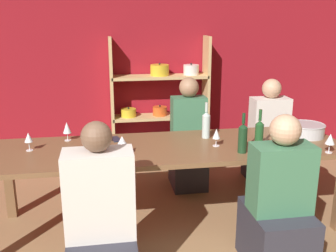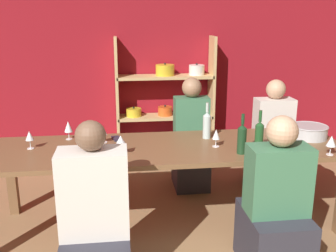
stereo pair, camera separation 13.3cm
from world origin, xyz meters
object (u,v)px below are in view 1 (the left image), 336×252
(wine_glass_red_b, at_px, (89,145))
(wine_glass_empty_a, at_px, (330,139))
(wine_bottle_green, at_px, (206,124))
(wine_glass_red_c, at_px, (122,141))
(dining_table, at_px, (170,154))
(cell_phone, at_px, (116,139))
(mixing_bowl, at_px, (306,130))
(person_far_b, at_px, (268,145))
(wine_bottle_amber, at_px, (259,133))
(wine_glass_empty_c, at_px, (67,128))
(shelf_unit, at_px, (162,110))
(person_near_a, at_px, (101,233))
(wine_bottle_dark, at_px, (243,137))
(person_near_b, at_px, (278,214))
(wine_glass_red_d, at_px, (29,138))
(person_far_a, at_px, (188,147))
(wine_glass_empty_b, at_px, (102,132))
(wine_glass_red_a, at_px, (216,134))

(wine_glass_red_b, bearing_deg, wine_glass_empty_a, -5.44)
(wine_bottle_green, distance_m, wine_glass_red_c, 0.85)
(dining_table, height_order, cell_phone, cell_phone)
(wine_glass_red_b, height_order, wine_glass_red_c, wine_glass_red_c)
(mixing_bowl, relative_size, cell_phone, 2.04)
(mixing_bowl, relative_size, person_far_b, 0.29)
(wine_bottle_amber, bearing_deg, wine_glass_empty_c, 163.43)
(shelf_unit, height_order, person_near_a, shelf_unit)
(wine_bottle_dark, bearing_deg, wine_glass_red_b, 177.03)
(shelf_unit, xyz_separation_m, wine_bottle_amber, (0.54, -1.91, 0.24))
(wine_bottle_amber, relative_size, wine_glass_red_c, 2.07)
(person_near_b, bearing_deg, wine_glass_red_d, 155.57)
(cell_phone, height_order, person_far_a, person_far_a)
(wine_glass_red_b, relative_size, wine_glass_red_c, 0.93)
(wine_bottle_green, distance_m, person_near_b, 1.07)
(wine_glass_red_b, distance_m, wine_glass_empty_b, 0.38)
(shelf_unit, height_order, wine_bottle_green, shelf_unit)
(wine_glass_red_a, xyz_separation_m, person_far_a, (-0.06, 0.82, -0.38))
(wine_glass_empty_b, relative_size, person_far_a, 0.12)
(dining_table, distance_m, wine_bottle_dark, 0.64)
(wine_glass_empty_b, xyz_separation_m, person_near_b, (1.23, -0.92, -0.40))
(wine_glass_empty_c, bearing_deg, wine_glass_red_d, -141.87)
(wine_glass_red_b, height_order, person_near_a, person_near_a)
(shelf_unit, xyz_separation_m, mixing_bowl, (1.10, -1.66, 0.17))
(wine_bottle_dark, height_order, wine_glass_empty_a, wine_bottle_dark)
(wine_glass_empty_a, bearing_deg, person_near_b, -146.98)
(person_near_a, relative_size, person_far_b, 1.03)
(wine_glass_empty_c, bearing_deg, shelf_unit, 53.66)
(wine_bottle_amber, distance_m, wine_glass_red_c, 1.13)
(wine_bottle_green, xyz_separation_m, person_near_a, (-0.96, -1.00, -0.43))
(person_far_b, bearing_deg, wine_bottle_dark, 56.16)
(shelf_unit, xyz_separation_m, wine_glass_red_c, (-0.60, -1.91, 0.23))
(wine_bottle_green, height_order, wine_glass_red_b, wine_bottle_green)
(wine_bottle_green, bearing_deg, person_far_b, 33.17)
(cell_phone, distance_m, person_near_a, 1.12)
(wine_glass_empty_c, relative_size, person_near_b, 0.14)
(shelf_unit, relative_size, person_far_b, 1.34)
(person_near_b, bearing_deg, wine_glass_red_c, 151.28)
(wine_glass_empty_a, xyz_separation_m, wine_glass_red_a, (-0.86, 0.31, -0.01))
(person_near_b, bearing_deg, dining_table, 131.38)
(wine_bottle_dark, distance_m, person_far_a, 1.11)
(wine_glass_empty_c, relative_size, person_far_b, 0.15)
(wine_bottle_dark, bearing_deg, shelf_unit, 100.35)
(shelf_unit, relative_size, wine_bottle_amber, 4.66)
(wine_glass_empty_c, bearing_deg, wine_glass_red_c, -45.29)
(wine_glass_empty_b, relative_size, cell_phone, 0.88)
(wine_glass_empty_c, distance_m, person_far_b, 2.18)
(shelf_unit, bearing_deg, person_far_b, -43.98)
(person_far_a, relative_size, person_near_b, 1.03)
(shelf_unit, distance_m, person_near_b, 2.55)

